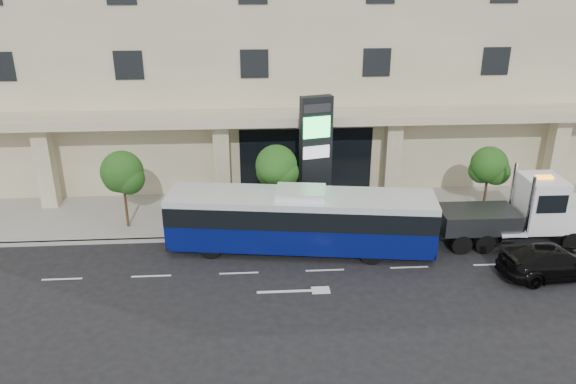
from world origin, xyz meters
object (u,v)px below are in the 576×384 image
city_bus (300,219)px  signage_pylon (316,158)px  tow_truck (523,214)px  black_sedan (554,261)px

city_bus → signage_pylon: (1.12, 3.69, 1.92)m
tow_truck → signage_pylon: 10.89m
tow_truck → signage_pylon: bearing=160.5°
city_bus → black_sedan: (11.29, -3.26, -0.93)m
tow_truck → black_sedan: tow_truck is taller
tow_truck → signage_pylon: signage_pylon is taller
tow_truck → black_sedan: 3.40m
city_bus → tow_truck: (11.19, 0.01, -0.02)m
tow_truck → signage_pylon: (-10.07, 3.68, 1.94)m
city_bus → black_sedan: size_ratio=2.58×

